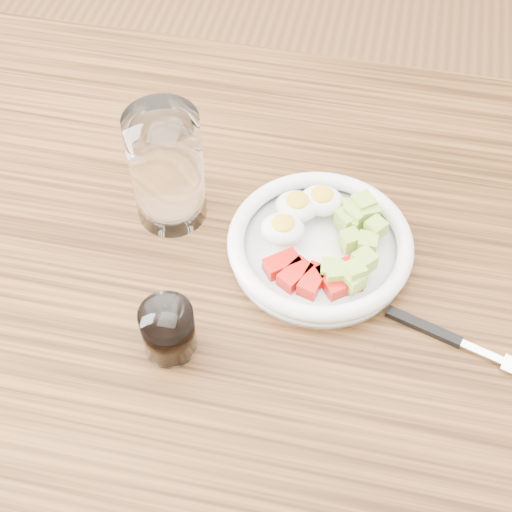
{
  "coord_description": "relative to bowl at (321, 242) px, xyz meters",
  "views": [
    {
      "loc": [
        0.1,
        -0.5,
        1.5
      ],
      "look_at": [
        -0.01,
        0.01,
        0.8
      ],
      "focal_mm": 50.0,
      "sensor_mm": 36.0,
      "label": 1
    }
  ],
  "objects": [
    {
      "name": "dining_table",
      "position": [
        -0.06,
        -0.05,
        -0.12
      ],
      "size": [
        1.5,
        0.9,
        0.77
      ],
      "color": "brown",
      "rests_on": "ground"
    },
    {
      "name": "coffee_glass",
      "position": [
        -0.15,
        -0.17,
        0.01
      ],
      "size": [
        0.06,
        0.06,
        0.07
      ],
      "color": "white",
      "rests_on": "dining_table"
    },
    {
      "name": "fork",
      "position": [
        0.16,
        -0.09,
        -0.02
      ],
      "size": [
        0.19,
        0.07,
        0.01
      ],
      "color": "black",
      "rests_on": "dining_table"
    },
    {
      "name": "bowl",
      "position": [
        0.0,
        0.0,
        0.0
      ],
      "size": [
        0.23,
        0.23,
        0.06
      ],
      "color": "white",
      "rests_on": "dining_table"
    },
    {
      "name": "water_glass",
      "position": [
        -0.2,
        0.03,
        0.06
      ],
      "size": [
        0.09,
        0.09,
        0.16
      ],
      "primitive_type": "cylinder",
      "color": "white",
      "rests_on": "dining_table"
    },
    {
      "name": "ground",
      "position": [
        -0.06,
        -0.05,
        -0.79
      ],
      "size": [
        4.0,
        4.0,
        0.0
      ],
      "primitive_type": "plane",
      "color": "brown",
      "rests_on": "ground"
    }
  ]
}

